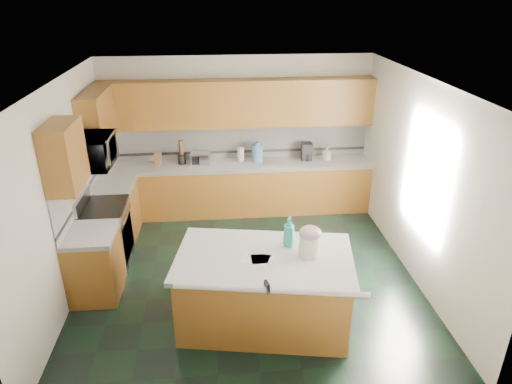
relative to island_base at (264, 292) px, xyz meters
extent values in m
plane|color=black|center=(-0.12, 0.99, -0.43)|extent=(4.60, 4.60, 0.00)
plane|color=white|center=(-0.12, 0.99, 2.27)|extent=(4.60, 4.60, 0.00)
cube|color=white|center=(-0.12, 3.31, 0.92)|extent=(4.60, 0.04, 2.70)
cube|color=white|center=(-0.12, -1.33, 0.92)|extent=(4.60, 0.04, 2.70)
cube|color=white|center=(-2.44, 0.99, 0.92)|extent=(0.04, 4.60, 2.70)
cube|color=white|center=(2.20, 0.99, 0.92)|extent=(0.04, 4.60, 2.70)
cube|color=#492A12|center=(-0.12, 2.99, 0.00)|extent=(4.60, 0.60, 0.86)
cube|color=white|center=(-0.12, 2.99, 0.46)|extent=(4.60, 0.64, 0.06)
cube|color=#492A12|center=(-0.12, 3.12, 1.51)|extent=(4.60, 0.33, 0.78)
cube|color=silver|center=(-0.12, 3.27, 0.81)|extent=(4.60, 0.02, 0.63)
cube|color=black|center=(-0.12, 3.27, 0.61)|extent=(4.60, 0.01, 0.05)
cube|color=#492A12|center=(-2.12, 2.28, 0.00)|extent=(0.60, 0.82, 0.86)
cube|color=white|center=(-2.12, 2.28, 0.46)|extent=(0.64, 0.82, 0.06)
cube|color=#492A12|center=(-2.12, 0.75, 0.00)|extent=(0.60, 0.72, 0.86)
cube|color=white|center=(-2.12, 0.75, 0.46)|extent=(0.64, 0.72, 0.06)
cube|color=silver|center=(-2.41, 1.54, 0.81)|extent=(0.02, 2.30, 0.63)
cube|color=black|center=(-2.41, 1.54, 0.61)|extent=(0.01, 2.30, 0.05)
cube|color=#492A12|center=(-2.26, 2.41, 1.51)|extent=(0.33, 1.09, 0.78)
cube|color=#492A12|center=(-2.26, 0.75, 1.51)|extent=(0.33, 0.72, 0.78)
cube|color=#B7B7BC|center=(-2.12, 1.49, 0.01)|extent=(0.60, 0.76, 0.88)
cube|color=black|center=(-1.83, 1.49, -0.03)|extent=(0.02, 0.68, 0.55)
cube|color=black|center=(-2.12, 1.49, 0.47)|extent=(0.62, 0.78, 0.04)
cylinder|color=#B7B7BC|center=(-1.80, 1.49, 0.35)|extent=(0.02, 0.66, 0.02)
cube|color=#B7B7BC|center=(-2.38, 1.49, 0.59)|extent=(0.06, 0.76, 0.18)
imported|color=#B7B7BC|center=(-2.12, 1.49, 1.30)|extent=(0.50, 0.73, 0.41)
cube|color=#492A12|center=(0.00, 0.00, 0.00)|extent=(2.08, 1.41, 0.86)
cube|color=white|center=(0.00, 0.00, 0.46)|extent=(2.19, 1.52, 0.06)
cylinder|color=white|center=(0.00, -0.60, 0.46)|extent=(2.00, 0.40, 0.06)
cylinder|color=white|center=(0.52, -0.01, 0.61)|extent=(0.30, 0.30, 0.24)
ellipsoid|color=#CC9AAB|center=(0.52, -0.01, 0.77)|extent=(0.25, 0.25, 0.16)
cylinder|color=tan|center=(0.52, -0.01, 0.82)|extent=(0.08, 0.03, 0.03)
sphere|color=tan|center=(0.48, -0.01, 0.82)|extent=(0.04, 0.04, 0.04)
sphere|color=tan|center=(0.56, -0.01, 0.82)|extent=(0.04, 0.04, 0.04)
imported|color=teal|center=(0.31, 0.21, 0.68)|extent=(0.19, 0.19, 0.38)
cube|color=white|center=(-0.02, -0.05, 0.49)|extent=(0.28, 0.21, 0.00)
cube|color=white|center=(-0.11, -0.04, 0.49)|extent=(0.38, 0.33, 0.00)
cube|color=black|center=(-0.04, -0.58, 0.50)|extent=(0.05, 0.11, 0.10)
cylinder|color=black|center=(-0.04, -0.64, 0.48)|extent=(0.02, 0.08, 0.02)
cube|color=#472814|center=(-1.50, 3.04, 0.60)|extent=(0.12, 0.16, 0.24)
cylinder|color=black|center=(-1.10, 3.07, 0.57)|extent=(0.14, 0.14, 0.17)
cylinder|color=#472814|center=(-1.10, 3.07, 0.78)|extent=(0.08, 0.08, 0.25)
cube|color=#B7B7BC|center=(-0.78, 3.04, 0.58)|extent=(0.36, 0.27, 0.19)
cube|color=black|center=(-0.78, 2.93, 0.58)|extent=(0.29, 0.01, 0.15)
cylinder|color=white|center=(-0.08, 3.09, 0.62)|extent=(0.11, 0.11, 0.26)
cylinder|color=#B7B7BC|center=(-0.08, 3.09, 0.50)|extent=(0.17, 0.17, 0.01)
cylinder|color=#5C8DBE|center=(0.21, 3.05, 0.65)|extent=(0.19, 0.19, 0.31)
cylinder|color=#5C8DBE|center=(0.21, 3.05, 0.83)|extent=(0.09, 0.09, 0.04)
cube|color=black|center=(1.08, 3.07, 0.64)|extent=(0.19, 0.20, 0.31)
cylinder|color=black|center=(1.08, 3.02, 0.55)|extent=(0.13, 0.13, 0.13)
imported|color=white|center=(1.44, 3.04, 0.61)|extent=(0.15, 0.15, 0.24)
cylinder|color=red|center=(1.44, 3.04, 0.75)|extent=(0.02, 0.02, 0.03)
cube|color=white|center=(2.17, 0.79, 1.07)|extent=(0.02, 1.40, 1.10)
camera|label=1|loc=(-0.50, -4.40, 3.32)|focal=32.00mm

